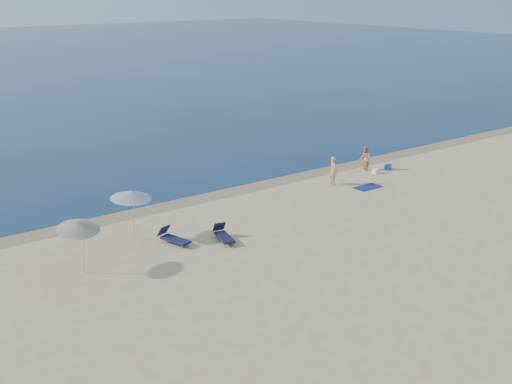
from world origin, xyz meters
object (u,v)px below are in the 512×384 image
Objects in this scene: person_right at (365,158)px; umbrella_near at (131,195)px; blue_cooler at (388,167)px; person_left at (333,171)px.

person_right is 0.64× the size of umbrella_near.
person_right is at bearing -12.81° from umbrella_near.
person_right is at bearing 125.73° from blue_cooler.
blue_cooler is 0.19× the size of umbrella_near.
blue_cooler is at bearing 92.50° from person_right.
person_left is 3.67× the size of blue_cooler.
person_left is 5.09m from blue_cooler.
person_left reaches higher than person_right.
person_left is at bearing 159.36° from blue_cooler.
person_right is at bearing -56.89° from person_left.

